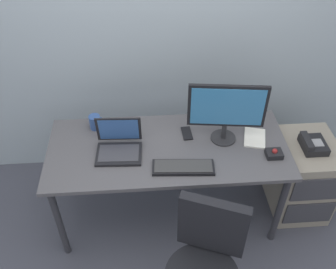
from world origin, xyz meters
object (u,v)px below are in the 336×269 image
(desk_phone, at_px, (313,144))
(coffee_mug, at_px, (95,122))
(monitor_main, at_px, (227,109))
(cell_phone, at_px, (187,133))
(laptop, at_px, (119,145))
(paper_notepad, at_px, (255,138))
(trackball_mouse, at_px, (274,154))
(keyboard, at_px, (183,167))
(file_cabinet, at_px, (301,176))

(desk_phone, relative_size, coffee_mug, 1.85)
(monitor_main, height_order, cell_phone, monitor_main)
(desk_phone, height_order, coffee_mug, coffee_mug)
(laptop, xyz_separation_m, cell_phone, (0.49, 0.14, -0.05))
(coffee_mug, xyz_separation_m, paper_notepad, (1.15, -0.20, -0.05))
(paper_notepad, xyz_separation_m, cell_phone, (-0.48, 0.09, -0.00))
(laptop, bearing_deg, coffee_mug, 124.39)
(trackball_mouse, bearing_deg, desk_phone, 23.55)
(desk_phone, relative_size, keyboard, 0.48)
(paper_notepad, distance_m, cell_phone, 0.49)
(file_cabinet, bearing_deg, trackball_mouse, -154.73)
(file_cabinet, relative_size, coffee_mug, 6.06)
(keyboard, relative_size, trackball_mouse, 3.80)
(trackball_mouse, distance_m, coffee_mug, 1.30)
(keyboard, relative_size, coffee_mug, 3.86)
(monitor_main, relative_size, paper_notepad, 2.55)
(laptop, bearing_deg, monitor_main, 5.41)
(file_cabinet, relative_size, monitor_main, 1.24)
(trackball_mouse, bearing_deg, monitor_main, 147.29)
(keyboard, xyz_separation_m, paper_notepad, (0.55, 0.26, -0.01))
(desk_phone, bearing_deg, trackball_mouse, -156.45)
(laptop, relative_size, cell_phone, 2.27)
(file_cabinet, distance_m, coffee_mug, 1.67)
(keyboard, xyz_separation_m, coffee_mug, (-0.60, 0.46, 0.04))
(desk_phone, distance_m, trackball_mouse, 0.38)
(cell_phone, bearing_deg, file_cabinet, -10.67)
(desk_phone, height_order, monitor_main, monitor_main)
(monitor_main, bearing_deg, desk_phone, -4.44)
(desk_phone, relative_size, monitor_main, 0.38)
(cell_phone, bearing_deg, monitor_main, -19.69)
(file_cabinet, bearing_deg, monitor_main, 177.02)
(desk_phone, bearing_deg, laptop, -179.22)
(file_cabinet, relative_size, cell_phone, 4.62)
(paper_notepad, bearing_deg, monitor_main, 176.27)
(trackball_mouse, bearing_deg, cell_phone, 154.40)
(file_cabinet, height_order, cell_phone, cell_phone)
(paper_notepad, bearing_deg, coffee_mug, 169.90)
(file_cabinet, height_order, monitor_main, monitor_main)
(keyboard, relative_size, laptop, 1.30)
(laptop, distance_m, coffee_mug, 0.32)
(trackball_mouse, bearing_deg, keyboard, -173.42)
(file_cabinet, distance_m, laptop, 1.49)
(coffee_mug, relative_size, cell_phone, 0.76)
(coffee_mug, height_order, cell_phone, coffee_mug)
(desk_phone, bearing_deg, file_cabinet, 63.22)
(paper_notepad, relative_size, cell_phone, 1.46)
(coffee_mug, bearing_deg, keyboard, -37.58)
(keyboard, bearing_deg, paper_notepad, 25.44)
(keyboard, distance_m, trackball_mouse, 0.64)
(desk_phone, distance_m, monitor_main, 0.74)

